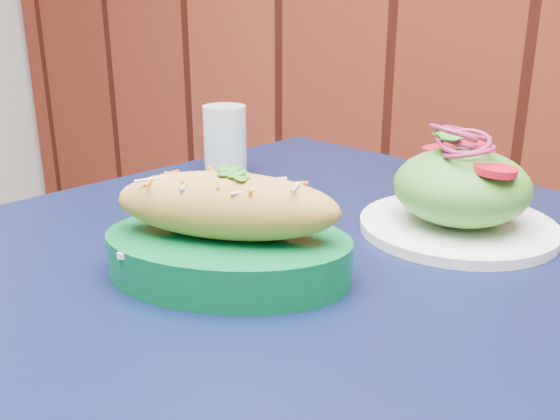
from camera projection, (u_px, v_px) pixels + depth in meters
The scene contains 4 objects.
cafe_table at pixel (316, 319), 0.72m from camera, with size 0.96×0.96×0.75m.
banh_mi_basket at pixel (227, 234), 0.61m from camera, with size 0.29×0.23×0.11m.
salad_plate at pixel (461, 193), 0.72m from camera, with size 0.23×0.23×0.13m.
water_glass at pixel (225, 140), 0.95m from camera, with size 0.07×0.07×0.11m, color silver.
Camera 1 is at (-0.08, 1.15, 1.02)m, focal length 40.00 mm.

